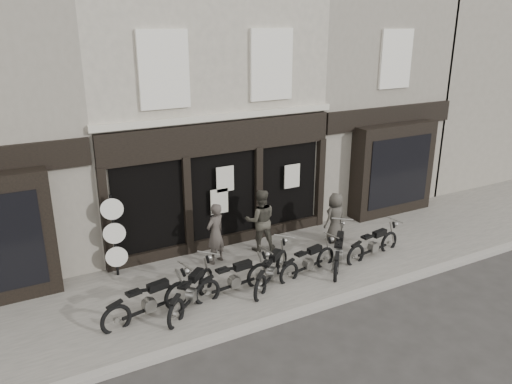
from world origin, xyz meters
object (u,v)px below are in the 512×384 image
motorcycle_6 (373,246)px  man_right (335,217)px  man_left (215,234)px  motorcycle_1 (192,294)px  motorcycle_5 (339,253)px  motorcycle_2 (235,281)px  motorcycle_4 (308,263)px  advert_sign_post (115,240)px  motorcycle_0 (149,304)px  motorcycle_3 (272,272)px  man_centre (260,220)px

motorcycle_6 → man_right: (-0.37, 1.38, 0.49)m
man_left → man_right: man_left is taller
motorcycle_1 → motorcycle_5: size_ratio=0.98×
motorcycle_1 → motorcycle_2: size_ratio=0.84×
motorcycle_4 → motorcycle_6: motorcycle_6 is taller
motorcycle_5 → motorcycle_6: size_ratio=0.88×
advert_sign_post → motorcycle_1: bearing=-50.1°
motorcycle_0 → motorcycle_4: size_ratio=1.13×
motorcycle_2 → motorcycle_6: 4.44m
motorcycle_0 → motorcycle_2: (2.21, 0.06, -0.02)m
motorcycle_1 → motorcycle_3: size_ratio=0.99×
motorcycle_4 → man_centre: man_centre is taller
motorcycle_5 → man_left: bearing=101.6°
man_centre → man_left: bearing=24.0°
man_left → man_right: bearing=149.6°
motorcycle_2 → man_right: 4.30m
motorcycle_0 → man_centre: bearing=14.2°
motorcycle_5 → man_centre: 2.45m
motorcycle_1 → man_left: bearing=10.0°
motorcycle_0 → motorcycle_1: (1.03, -0.03, -0.01)m
man_right → advert_sign_post: 6.53m
motorcycle_0 → motorcycle_2: size_ratio=1.03×
motorcycle_4 → advert_sign_post: 5.18m
motorcycle_5 → man_right: (0.83, 1.31, 0.46)m
motorcycle_2 → motorcycle_0: bearing=175.9°
motorcycle_2 → motorcycle_4: 2.21m
man_left → motorcycle_5: bearing=125.7°
motorcycle_4 → motorcycle_5: (1.03, 0.02, 0.05)m
motorcycle_4 → man_left: size_ratio=1.16×
man_centre → motorcycle_4: bearing=122.6°
motorcycle_6 → motorcycle_5: bearing=167.9°
motorcycle_1 → man_centre: bearing=-8.3°
motorcycle_6 → advert_sign_post: size_ratio=0.89×
motorcycle_0 → motorcycle_3: size_ratio=1.23×
man_centre → man_right: bearing=-174.1°
motorcycle_4 → man_left: bearing=126.3°
motorcycle_3 → man_centre: 2.10m
motorcycle_2 → motorcycle_6: motorcycle_2 is taller
advert_sign_post → motorcycle_3: bearing=-20.9°
motorcycle_5 → man_right: bearing=9.3°
man_left → man_right: (3.82, -0.41, -0.10)m
motorcycle_2 → man_centre: 2.63m
motorcycle_6 → man_left: (-4.18, 1.79, 0.59)m
motorcycle_3 → man_left: man_left is taller
motorcycle_1 → man_right: size_ratio=1.19×
motorcycle_4 → motorcycle_2: bearing=167.5°
motorcycle_3 → man_right: bearing=-14.9°
motorcycle_2 → motorcycle_1: bearing=178.9°
motorcycle_6 → motorcycle_2: bearing=170.0°
motorcycle_4 → man_left: 2.69m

